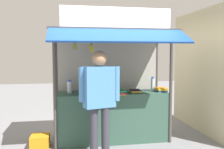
{
  "coord_description": "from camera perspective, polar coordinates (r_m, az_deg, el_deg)",
  "views": [
    {
      "loc": [
        -0.84,
        -4.7,
        1.69
      ],
      "look_at": [
        0.0,
        0.0,
        1.3
      ],
      "focal_mm": 39.59,
      "sensor_mm": 36.0,
      "label": 1
    }
  ],
  "objects": [
    {
      "name": "water_bottle_far_left",
      "position": [
        5.12,
        9.38,
        -2.21
      ],
      "size": [
        0.08,
        0.08,
        0.28
      ],
      "color": "silver",
      "rests_on": "stall_counter"
    },
    {
      "name": "water_bottle_back_left",
      "position": [
        4.89,
        -9.96,
        -2.8
      ],
      "size": [
        0.07,
        0.07,
        0.24
      ],
      "color": "silver",
      "rests_on": "stall_counter"
    },
    {
      "name": "magazine_stack_front_right",
      "position": [
        4.51,
        -4.3,
        -4.3
      ],
      "size": [
        0.25,
        0.3,
        0.07
      ],
      "color": "red",
      "rests_on": "stall_counter"
    },
    {
      "name": "magazine_stack_mid_left",
      "position": [
        4.6,
        1.92,
        -4.09
      ],
      "size": [
        0.21,
        0.31,
        0.08
      ],
      "color": "yellow",
      "rests_on": "stall_counter"
    },
    {
      "name": "water_bottle_right",
      "position": [
        4.93,
        -3.79,
        -2.28
      ],
      "size": [
        0.09,
        0.09,
        0.31
      ],
      "color": "silver",
      "rests_on": "stall_counter"
    },
    {
      "name": "plastic_crate",
      "position": [
        4.82,
        -16.27,
        -14.59
      ],
      "size": [
        0.34,
        0.34,
        0.23
      ],
      "primitive_type": "cube",
      "rotation": [
        0.0,
        0.0,
        -0.03
      ],
      "color": "orange",
      "rests_on": "ground"
    },
    {
      "name": "banana_bunch_inner_left",
      "position": [
        4.29,
        -4.73,
        6.06
      ],
      "size": [
        0.09,
        0.09,
        0.29
      ],
      "color": "#332D23"
    },
    {
      "name": "ground_plane",
      "position": [
        5.07,
        0.0,
        -14.81
      ],
      "size": [
        20.0,
        20.0,
        0.0
      ],
      "primitive_type": "plane",
      "color": "gray"
    },
    {
      "name": "stall_structure",
      "position": [
        4.87,
        -0.18,
        2.57
      ],
      "size": [
        2.35,
        1.51,
        2.5
      ],
      "color": "#4C4742",
      "rests_on": "ground"
    },
    {
      "name": "water_bottle_center",
      "position": [
        4.78,
        -5.85,
        -2.49
      ],
      "size": [
        0.09,
        0.09,
        0.32
      ],
      "color": "silver",
      "rests_on": "stall_counter"
    },
    {
      "name": "stall_counter",
      "position": [
        4.93,
        0.0,
        -9.6
      ],
      "size": [
        2.15,
        0.67,
        0.95
      ],
      "primitive_type": "cube",
      "color": "#385B4C",
      "rests_on": "ground"
    },
    {
      "name": "magazine_stack_back_right",
      "position": [
        5.0,
        11.24,
        -3.45
      ],
      "size": [
        0.22,
        0.25,
        0.08
      ],
      "color": "green",
      "rests_on": "stall_counter"
    },
    {
      "name": "banana_bunch_leftmost",
      "position": [
        4.27,
        -8.6,
        6.68
      ],
      "size": [
        0.1,
        0.1,
        0.25
      ],
      "color": "#332D23"
    },
    {
      "name": "magazine_stack_left",
      "position": [
        4.85,
        5.39,
        -3.81
      ],
      "size": [
        0.24,
        0.26,
        0.05
      ],
      "color": "green",
      "rests_on": "stall_counter"
    },
    {
      "name": "water_bottle_front_left",
      "position": [
        5.02,
        -4.59,
        -2.64
      ],
      "size": [
        0.06,
        0.06,
        0.22
      ],
      "color": "silver",
      "rests_on": "stall_counter"
    },
    {
      "name": "neighbour_wall",
      "position": [
        5.8,
        20.07,
        0.78
      ],
      "size": [
        0.2,
        2.4,
        2.65
      ],
      "primitive_type": "cube",
      "color": "beige",
      "rests_on": "ground"
    },
    {
      "name": "water_bottle_far_right",
      "position": [
        4.76,
        -9.69,
        -2.88
      ],
      "size": [
        0.07,
        0.07,
        0.26
      ],
      "color": "silver",
      "rests_on": "stall_counter"
    },
    {
      "name": "vendor_person",
      "position": [
        4.0,
        -2.91,
        -4.5
      ],
      "size": [
        0.66,
        0.33,
        1.75
      ],
      "rotation": [
        0.0,
        0.0,
        3.4
      ],
      "color": "#383842",
      "rests_on": "ground"
    }
  ]
}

